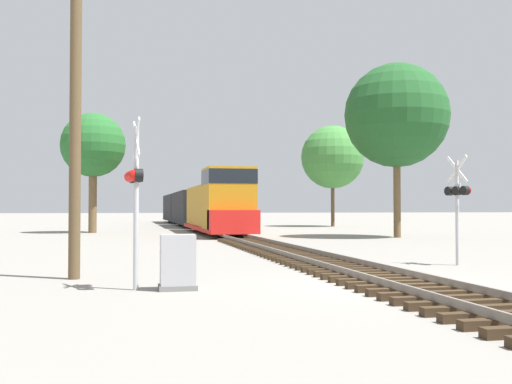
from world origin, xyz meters
TOP-DOWN VIEW (x-y plane):
  - ground_plane at (0.00, 0.00)m, footprint 400.00×400.00m
  - rail_track_bed at (0.00, -0.00)m, footprint 2.60×160.00m
  - freight_train at (0.00, 43.52)m, footprint 3.02×47.01m
  - crossing_signal_near at (-6.09, 0.55)m, footprint 0.43×1.01m
  - crossing_signal_far at (4.34, 4.34)m, footprint 0.51×1.01m
  - relay_cabinet at (-5.12, 0.38)m, footprint 0.86×0.62m
  - utility_pole at (-7.61, 3.02)m, footprint 1.80×0.31m
  - tree_far_right at (10.38, 21.45)m, footprint 6.57×6.57m
  - tree_mid_background at (-8.71, 32.65)m, footprint 4.78×4.78m
  - tree_deep_background at (13.84, 43.17)m, footprint 6.29×6.29m

SIDE VIEW (x-z plane):
  - ground_plane at x=0.00m, z-range 0.00..0.00m
  - rail_track_bed at x=0.00m, z-range -0.02..0.29m
  - relay_cabinet at x=-5.12m, z-range -0.01..1.25m
  - freight_train at x=0.00m, z-range -0.33..4.04m
  - crossing_signal_far at x=4.34m, z-range 0.45..4.04m
  - crossing_signal_near at x=-6.09m, z-range 0.45..4.37m
  - utility_pole at x=-7.61m, z-range 0.12..9.29m
  - tree_mid_background at x=-8.71m, z-range 2.02..10.96m
  - tree_deep_background at x=13.84m, z-range 1.88..11.95m
  - tree_far_right at x=10.38m, z-range 2.19..13.17m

